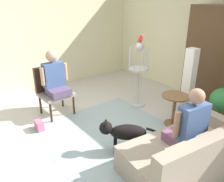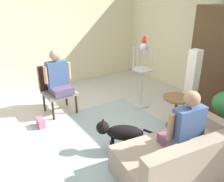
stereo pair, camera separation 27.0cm
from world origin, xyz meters
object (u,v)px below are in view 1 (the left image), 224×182
object	(u,v)px
armoire_cabinet	(215,60)
armchair	(52,87)
round_end_table	(174,106)
person_on_couch	(189,124)
bird_cage_stand	(139,72)
couch	(188,154)
potted_plant	(223,104)
dog	(124,132)
person_on_armchair	(55,77)
parrot	(141,39)
column_lamp	(188,86)
handbag	(39,126)

from	to	relation	value
armoire_cabinet	armchair	bearing A→B (deg)	-124.43
round_end_table	person_on_couch	bearing A→B (deg)	-44.28
bird_cage_stand	person_on_couch	bearing A→B (deg)	-25.68
couch	potted_plant	world-z (taller)	potted_plant
bird_cage_stand	armoire_cabinet	distance (m)	1.57
dog	couch	bearing A→B (deg)	27.22
person_on_armchair	round_end_table	xyz separation A→B (m)	(1.72, 1.55, -0.44)
person_on_armchair	round_end_table	distance (m)	2.36
bird_cage_stand	parrot	distance (m)	0.72
round_end_table	couch	bearing A→B (deg)	-42.37
bird_cage_stand	column_lamp	xyz separation A→B (m)	(1.07, 0.26, -0.06)
couch	parrot	world-z (taller)	parrot
person_on_couch	parrot	bearing A→B (deg)	154.12
column_lamp	dog	bearing A→B (deg)	-88.39
parrot	armchair	bearing A→B (deg)	-117.40
couch	bird_cage_stand	distance (m)	2.24
parrot	handbag	distance (m)	2.60
person_on_armchair	potted_plant	bearing A→B (deg)	40.53
column_lamp	handbag	xyz separation A→B (m)	(-1.40, -2.43, -0.62)
parrot	potted_plant	distance (m)	1.98
armchair	column_lamp	bearing A→B (deg)	44.86
couch	column_lamp	bearing A→B (deg)	127.61
armchair	person_on_armchair	xyz separation A→B (m)	(0.15, 0.01, 0.25)
couch	round_end_table	size ratio (longest dim) A/B	3.02
bird_cage_stand	round_end_table	bearing A→B (deg)	-3.54
couch	parrot	bearing A→B (deg)	155.07
round_end_table	handbag	distance (m)	2.53
person_on_armchair	handbag	distance (m)	0.98
armoire_cabinet	bird_cage_stand	bearing A→B (deg)	-133.29
dog	armoire_cabinet	distance (m)	2.58
person_on_armchair	bird_cage_stand	bearing A→B (deg)	67.42
bird_cage_stand	potted_plant	distance (m)	1.77
potted_plant	dog	bearing A→B (deg)	-108.34
bird_cage_stand	armchair	bearing A→B (deg)	-116.93
bird_cage_stand	armoire_cabinet	bearing A→B (deg)	46.71
person_on_couch	person_on_armchair	xyz separation A→B (m)	(-2.62, -0.68, 0.09)
dog	parrot	size ratio (longest dim) A/B	4.30
dog	parrot	world-z (taller)	parrot
dog	bird_cage_stand	distance (m)	1.81
dog	round_end_table	bearing A→B (deg)	93.02
bird_cage_stand	handbag	size ratio (longest dim) A/B	6.73
person_on_armchair	potted_plant	world-z (taller)	person_on_armchair
handbag	dog	bearing A→B (deg)	29.27
armchair	round_end_table	size ratio (longest dim) A/B	1.62
person_on_couch	potted_plant	world-z (taller)	person_on_couch
parrot	handbag	bearing A→B (deg)	-98.91
person_on_armchair	person_on_couch	bearing A→B (deg)	14.67
couch	dog	size ratio (longest dim) A/B	2.51
handbag	couch	bearing A→B (deg)	28.52
person_on_armchair	round_end_table	world-z (taller)	person_on_armchair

